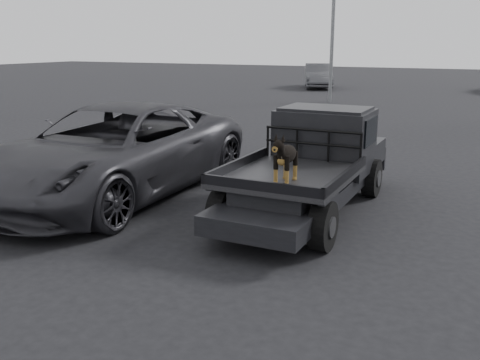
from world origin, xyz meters
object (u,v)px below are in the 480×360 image
at_px(distant_car_a, 318,76).
at_px(parked_suv, 114,151).
at_px(flatbed_ute, 308,187).
at_px(dog, 286,158).

bearing_deg(distant_car_a, parked_suv, -101.54).
relative_size(parked_suv, distant_car_a, 1.34).
bearing_deg(parked_suv, flatbed_ute, 8.65).
height_order(parked_suv, distant_car_a, parked_suv).
bearing_deg(dog, parked_suv, 168.28).
bearing_deg(flatbed_ute, distant_car_a, 107.64).
bearing_deg(distant_car_a, dog, -94.00).
bearing_deg(parked_suv, distant_car_a, 98.41).
bearing_deg(parked_suv, dog, -12.78).
xyz_separation_m(flatbed_ute, distant_car_a, (-8.28, 26.05, 0.34)).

